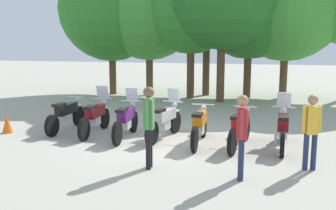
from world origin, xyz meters
The scene contains 17 objects.
ground_plane centered at (0.00, 0.00, 0.00)m, with size 80.00×80.00×0.00m, color #ADA899.
motorcycle_0 centered at (-3.17, 0.25, 0.50)m, with size 0.62×2.19×0.99m.
motorcycle_1 centered at (-2.12, 0.11, 0.52)m, with size 0.62×2.19×1.37m.
motorcycle_2 centered at (-1.06, -0.08, 0.52)m, with size 0.62×2.19×1.37m.
motorcycle_3 centered at (0.00, 0.17, 0.52)m, with size 0.68×2.18×1.37m.
motorcycle_4 centered at (1.05, -0.11, 0.50)m, with size 0.62×2.19×0.99m.
motorcycle_5 centered at (2.11, -0.15, 0.50)m, with size 0.66×2.18×0.99m.
motorcycle_6 centered at (3.16, 0.06, 0.52)m, with size 0.62×2.19×1.37m.
person_0 centered at (0.41, -2.36, 1.04)m, with size 0.26×0.41×1.76m.
person_1 centered at (3.69, -1.54, 0.93)m, with size 0.41×0.26×1.61m.
person_2 centered at (2.35, -2.50, 0.98)m, with size 0.23×0.40×1.68m.
tree_0 centered at (-5.34, 8.44, 4.38)m, with size 5.32×5.32×7.05m.
tree_1 centered at (-3.35, 8.64, 4.31)m, with size 5.04×5.04×6.83m.
tree_2 centered at (-1.05, 8.06, 4.38)m, with size 4.50×4.50×6.64m.
tree_5 centered at (1.60, 8.93, 4.41)m, with size 5.05×5.05×6.94m.
tree_6 centered at (3.29, 9.31, 4.51)m, with size 5.45×5.45×7.24m.
traffic_cone centered at (-4.72, -0.51, 0.28)m, with size 0.32×0.32×0.55m, color orange.
Camera 1 is at (2.93, -9.62, 2.64)m, focal length 39.85 mm.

